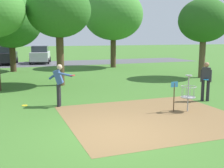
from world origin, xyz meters
name	(u,v)px	position (x,y,z in m)	size (l,w,h in m)	color
ground_plane	(114,134)	(0.00, 0.00, 0.00)	(160.00, 160.00, 0.00)	#3D6B28
dirt_tee_pad	(152,117)	(1.88, 1.22, 0.00)	(5.98, 5.33, 0.01)	brown
disc_golf_basket	(187,92)	(3.46, 1.46, 0.75)	(0.98, 0.58, 1.39)	#9E9EA3
player_foreground_watching	(59,82)	(-0.88, 3.96, 0.99)	(0.97, 0.78, 1.71)	#232328
player_throwing	(206,79)	(5.30, 2.70, 0.97)	(0.47, 0.45, 1.71)	#232328
frisbee_far_left	(25,105)	(-2.22, 4.52, 0.01)	(0.23, 0.23, 0.02)	gold
tree_near_right	(59,11)	(0.11, 9.04, 4.23)	(3.61, 3.61, 5.80)	#4C3823
tree_mid_left	(204,21)	(9.83, 8.88, 3.85)	(3.44, 3.44, 5.35)	brown
tree_mid_center	(11,22)	(-2.30, 17.01, 3.93)	(4.81, 4.81, 5.99)	#422D1E
tree_far_center	(113,15)	(6.46, 17.30, 4.73)	(5.36, 5.36, 7.03)	#4C3823
parking_lot_strip	(35,64)	(0.00, 23.17, 0.00)	(36.00, 6.00, 0.01)	#4C4C51
parked_car_leftmost	(6,55)	(-2.79, 23.76, 0.92)	(2.43, 4.42, 1.84)	black
parked_car_center_left	(40,54)	(0.65, 23.94, 0.92)	(2.61, 4.48, 1.84)	silver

